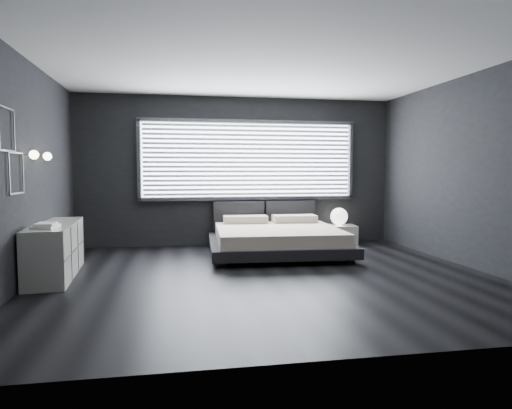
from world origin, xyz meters
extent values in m
plane|color=black|center=(0.00, 0.00, 0.00)|extent=(6.00, 6.00, 0.00)
plane|color=silver|center=(0.00, 0.00, 2.80)|extent=(6.00, 6.00, 0.00)
cube|color=black|center=(0.00, 2.75, 1.40)|extent=(6.00, 0.04, 2.80)
cube|color=black|center=(0.00, -2.75, 1.40)|extent=(6.00, 0.04, 2.80)
cube|color=black|center=(-3.00, 0.00, 1.40)|extent=(0.04, 5.50, 2.80)
cube|color=black|center=(3.00, 0.00, 1.40)|extent=(0.04, 5.50, 2.80)
cube|color=white|center=(0.20, 2.73, 1.61)|extent=(4.00, 0.02, 1.38)
cube|color=#47474C|center=(-1.84, 2.70, 1.61)|extent=(0.06, 0.08, 1.48)
cube|color=#47474C|center=(2.24, 2.70, 1.61)|extent=(0.06, 0.08, 1.48)
cube|color=#47474C|center=(0.20, 2.70, 2.34)|extent=(4.14, 0.08, 0.06)
cube|color=#47474C|center=(0.20, 2.70, 0.88)|extent=(4.14, 0.08, 0.06)
cube|color=silver|center=(0.20, 2.67, 1.61)|extent=(3.94, 0.03, 1.32)
cube|color=black|center=(-0.01, 2.64, 0.57)|extent=(0.96, 0.16, 0.52)
cube|color=black|center=(0.99, 2.64, 0.57)|extent=(0.96, 0.16, 0.52)
cylinder|color=silver|center=(-2.95, 0.05, 1.60)|extent=(0.10, 0.02, 0.02)
sphere|color=#FFE5B7|center=(-2.88, 0.05, 1.60)|extent=(0.11, 0.11, 0.11)
cylinder|color=silver|center=(-2.95, 0.65, 1.60)|extent=(0.10, 0.02, 0.02)
sphere|color=#FFE5B7|center=(-2.88, 0.65, 1.60)|extent=(0.11, 0.11, 0.11)
cube|color=#47474C|center=(-2.98, -0.55, 2.08)|extent=(0.01, 0.46, 0.02)
cube|color=#47474C|center=(-2.98, -0.55, 1.62)|extent=(0.01, 0.46, 0.02)
cube|color=#47474C|center=(-2.98, -0.32, 1.85)|extent=(0.01, 0.02, 0.46)
cube|color=#47474C|center=(-2.98, -0.30, 1.61)|extent=(0.01, 0.46, 0.02)
cube|color=#47474C|center=(-2.98, -0.30, 1.15)|extent=(0.01, 0.46, 0.02)
cube|color=#47474C|center=(-2.98, -0.07, 1.38)|extent=(0.01, 0.02, 0.46)
cube|color=#47474C|center=(-2.98, -0.53, 1.38)|extent=(0.01, 0.02, 0.46)
cube|color=black|center=(-0.53, 0.73, 0.04)|extent=(0.13, 0.13, 0.08)
cube|color=black|center=(1.41, 0.63, 0.04)|extent=(0.13, 0.13, 0.08)
cube|color=black|center=(-0.44, 2.47, 0.04)|extent=(0.13, 0.13, 0.08)
cube|color=black|center=(1.51, 2.37, 0.04)|extent=(0.13, 0.13, 0.08)
cube|color=black|center=(0.49, 1.55, 0.16)|extent=(2.37, 2.27, 0.16)
cube|color=beige|center=(0.49, 1.55, 0.35)|extent=(2.11, 2.11, 0.20)
cube|color=beige|center=(0.07, 2.37, 0.52)|extent=(0.82, 0.47, 0.13)
cube|color=beige|center=(0.99, 2.32, 0.52)|extent=(0.82, 0.47, 0.13)
cube|color=beige|center=(1.93, 2.44, 0.18)|extent=(0.67, 0.59, 0.36)
sphere|color=white|center=(1.94, 2.49, 0.52)|extent=(0.33, 0.33, 0.33)
cube|color=beige|center=(-2.78, 0.51, 0.35)|extent=(0.60, 1.80, 0.71)
cube|color=#47474C|center=(-2.53, 0.52, 0.35)|extent=(0.11, 1.75, 0.69)
cube|color=white|center=(-2.76, -0.01, 0.73)|extent=(0.29, 0.36, 0.04)
cube|color=white|center=(-2.75, -0.03, 0.76)|extent=(0.22, 0.29, 0.03)
camera|label=1|loc=(-1.22, -5.89, 1.40)|focal=32.00mm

